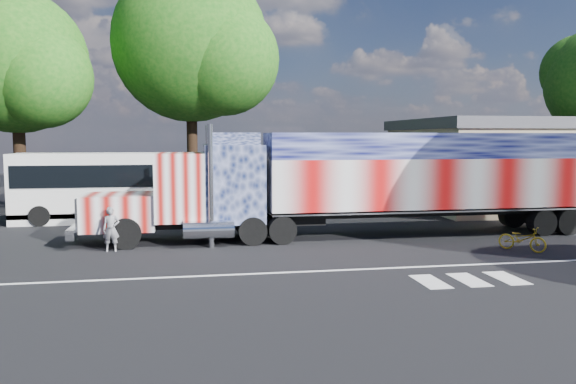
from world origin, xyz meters
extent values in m
plane|color=black|center=(0.00, 0.00, 0.00)|extent=(100.00, 100.00, 0.00)
cube|color=silver|center=(0.00, -3.00, 0.01)|extent=(30.00, 0.15, 0.01)
cube|color=silver|center=(2.80, -4.80, 0.01)|extent=(0.70, 1.60, 0.01)
cube|color=silver|center=(4.00, -4.80, 0.01)|extent=(0.70, 1.60, 0.01)
cube|color=silver|center=(5.20, -4.80, 0.01)|extent=(0.70, 1.60, 0.01)
cube|color=black|center=(-3.31, 2.81, 0.74)|extent=(9.50, 1.06, 0.32)
cube|color=tan|center=(-6.69, 2.81, 1.27)|extent=(2.74, 2.32, 1.37)
cube|color=silver|center=(-8.11, 2.81, 1.27)|extent=(0.13, 2.00, 1.22)
cube|color=silver|center=(-8.33, 2.81, 0.58)|extent=(0.32, 2.64, 0.38)
cube|color=tan|center=(-4.37, 2.81, 2.22)|extent=(1.90, 2.64, 2.64)
cube|color=black|center=(-5.26, 2.81, 2.69)|extent=(0.06, 2.22, 0.95)
cube|color=#4A547E|center=(-2.26, 2.81, 2.32)|extent=(2.32, 2.64, 3.06)
cube|color=#4A547E|center=(-2.26, 2.81, 4.06)|extent=(1.90, 2.53, 0.53)
cylinder|color=silver|center=(-3.21, 4.20, 2.32)|extent=(0.21, 0.21, 4.64)
cylinder|color=silver|center=(-3.21, 1.41, 2.32)|extent=(0.21, 0.21, 4.64)
cylinder|color=silver|center=(-3.31, 4.18, 0.69)|extent=(1.90, 0.70, 0.70)
cylinder|color=silver|center=(-3.31, 1.43, 0.69)|extent=(1.90, 0.70, 0.70)
cylinder|color=black|center=(-6.37, 1.65, 0.58)|extent=(1.16, 0.37, 1.16)
cylinder|color=black|center=(-6.37, 3.97, 0.58)|extent=(1.16, 0.37, 1.16)
cylinder|color=black|center=(-1.62, 1.70, 0.55)|extent=(1.10, 0.58, 1.10)
cylinder|color=black|center=(-1.62, 3.91, 0.55)|extent=(1.10, 0.58, 1.10)
cylinder|color=black|center=(-0.46, 1.70, 0.55)|extent=(1.10, 0.58, 1.10)
cylinder|color=black|center=(-0.46, 3.91, 0.55)|extent=(1.10, 0.58, 1.10)
cube|color=black|center=(6.18, 2.81, 1.00)|extent=(13.72, 1.16, 0.32)
cube|color=#D57575|center=(6.18, 2.81, 2.22)|extent=(14.14, 2.74, 2.11)
cube|color=#414985|center=(6.18, 2.81, 3.80)|extent=(14.14, 2.74, 1.06)
cube|color=silver|center=(6.18, 2.81, 1.16)|extent=(14.14, 2.74, 0.13)
cylinder|color=black|center=(10.72, 1.70, 0.55)|extent=(1.10, 0.58, 1.10)
cylinder|color=black|center=(10.72, 3.91, 0.55)|extent=(1.10, 0.58, 1.10)
cylinder|color=black|center=(11.88, 1.70, 0.55)|extent=(1.10, 0.58, 1.10)
cylinder|color=black|center=(11.88, 3.91, 0.55)|extent=(1.10, 0.58, 1.10)
cube|color=silver|center=(-6.61, 9.14, 1.69)|extent=(11.58, 2.51, 3.38)
cube|color=black|center=(-6.61, 9.14, 2.32)|extent=(11.19, 2.57, 1.06)
cube|color=black|center=(-6.61, 9.14, 0.43)|extent=(11.58, 2.51, 0.24)
cube|color=black|center=(-12.40, 9.14, 1.83)|extent=(0.06, 2.22, 1.35)
cylinder|color=black|center=(-10.95, 7.93, 0.48)|extent=(0.96, 0.29, 0.96)
cylinder|color=black|center=(-10.95, 10.34, 0.48)|extent=(0.96, 0.29, 0.96)
cylinder|color=black|center=(-3.71, 7.93, 0.48)|extent=(0.96, 0.29, 0.96)
cylinder|color=black|center=(-3.71, 10.34, 0.48)|extent=(0.96, 0.29, 0.96)
cylinder|color=black|center=(-2.85, 7.93, 0.48)|extent=(0.96, 0.29, 0.96)
cylinder|color=black|center=(-2.85, 10.34, 0.48)|extent=(0.96, 0.29, 0.96)
cube|color=#1E5926|center=(12.00, 5.96, 2.40)|extent=(1.60, 0.08, 1.20)
imported|color=slate|center=(-6.84, 1.30, 0.82)|extent=(0.61, 0.42, 1.64)
imported|color=gold|center=(7.97, -1.22, 0.45)|extent=(1.55, 1.69, 0.90)
cylinder|color=black|center=(-3.80, 17.92, 4.08)|extent=(0.70, 0.70, 8.15)
sphere|color=#276117|center=(-3.80, 17.92, 10.19)|extent=(10.09, 10.09, 10.09)
sphere|color=#276117|center=(-1.79, 16.40, 9.03)|extent=(7.06, 7.06, 7.06)
sphere|color=#276117|center=(-5.32, 19.43, 11.36)|extent=(6.56, 6.56, 6.56)
cylinder|color=black|center=(-13.91, 15.87, 3.41)|extent=(0.70, 0.70, 6.82)
sphere|color=#276117|center=(-13.91, 15.87, 8.53)|extent=(8.29, 8.29, 8.29)
sphere|color=#276117|center=(-12.25, 14.63, 7.55)|extent=(5.80, 5.80, 5.80)
camera|label=1|loc=(-3.97, -19.68, 4.14)|focal=35.00mm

